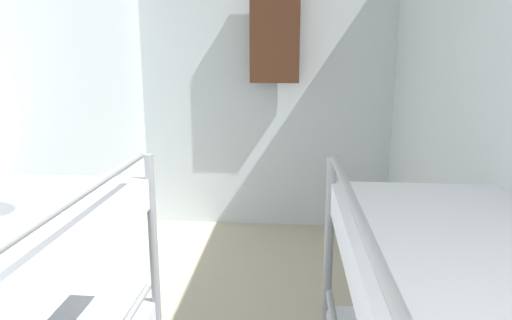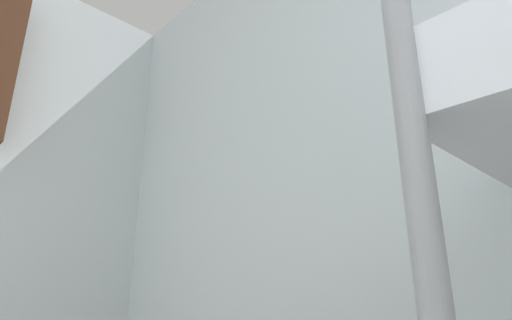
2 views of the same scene
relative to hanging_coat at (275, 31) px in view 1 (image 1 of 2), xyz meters
name	(u,v)px [view 1 (image 1 of 2)]	position (x,y,z in m)	size (l,w,h in m)	color
wall_back	(266,95)	(-0.09, 0.15, -0.57)	(2.47, 0.06, 2.55)	silver
hanging_coat	(275,31)	(0.00, 0.00, 0.00)	(0.44, 0.12, 0.90)	#472819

